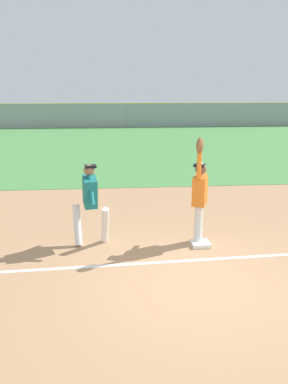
# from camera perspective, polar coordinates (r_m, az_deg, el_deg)

# --- Properties ---
(ground_plane) EXTENTS (79.81, 79.81, 0.00)m
(ground_plane) POSITION_cam_1_polar(r_m,az_deg,el_deg) (6.94, 7.35, -13.03)
(ground_plane) COLOR tan
(outfield_grass) EXTENTS (46.15, 19.25, 0.01)m
(outfield_grass) POSITION_cam_1_polar(r_m,az_deg,el_deg) (22.45, -1.43, 6.82)
(outfield_grass) COLOR #4C8C47
(outfield_grass) RESTS_ON ground_plane
(first_base) EXTENTS (0.39, 0.39, 0.08)m
(first_base) POSITION_cam_1_polar(r_m,az_deg,el_deg) (8.46, 8.12, -7.40)
(first_base) COLOR white
(first_base) RESTS_ON ground_plane
(fielder) EXTENTS (0.45, 0.87, 2.28)m
(fielder) POSITION_cam_1_polar(r_m,az_deg,el_deg) (8.27, 8.04, -0.01)
(fielder) COLOR silver
(fielder) RESTS_ON ground_plane
(runner) EXTENTS (0.80, 0.84, 1.72)m
(runner) POSITION_cam_1_polar(r_m,az_deg,el_deg) (8.22, -7.76, -1.00)
(runner) COLOR white
(runner) RESTS_ON ground_plane
(baseball) EXTENTS (0.07, 0.07, 0.07)m
(baseball) POSITION_cam_1_polar(r_m,az_deg,el_deg) (8.16, 8.26, 4.05)
(baseball) COLOR white
(outfield_fence) EXTENTS (46.23, 0.08, 1.90)m
(outfield_fence) POSITION_cam_1_polar(r_m,az_deg,el_deg) (31.91, -2.56, 11.00)
(outfield_fence) COLOR #93999E
(outfield_fence) RESTS_ON ground_plane
(parked_car_white) EXTENTS (4.49, 2.30, 1.25)m
(parked_car_white) POSITION_cam_1_polar(r_m,az_deg,el_deg) (36.57, -16.57, 10.50)
(parked_car_white) COLOR white
(parked_car_white) RESTS_ON ground_plane
(parked_car_red) EXTENTS (4.48, 2.28, 1.25)m
(parked_car_red) POSITION_cam_1_polar(r_m,az_deg,el_deg) (35.63, -9.30, 10.81)
(parked_car_red) COLOR #B21E1E
(parked_car_red) RESTS_ON ground_plane
(parked_car_tan) EXTENTS (4.57, 2.47, 1.25)m
(parked_car_tan) POSITION_cam_1_polar(r_m,az_deg,el_deg) (35.87, -1.56, 11.03)
(parked_car_tan) COLOR tan
(parked_car_tan) RESTS_ON ground_plane
(parked_car_green) EXTENTS (4.57, 2.46, 1.25)m
(parked_car_green) POSITION_cam_1_polar(r_m,az_deg,el_deg) (36.95, 6.25, 11.07)
(parked_car_green) COLOR #1E6B33
(parked_car_green) RESTS_ON ground_plane
(parked_car_black) EXTENTS (4.55, 2.43, 1.25)m
(parked_car_black) POSITION_cam_1_polar(r_m,az_deg,el_deg) (37.64, 12.99, 10.85)
(parked_car_black) COLOR black
(parked_car_black) RESTS_ON ground_plane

